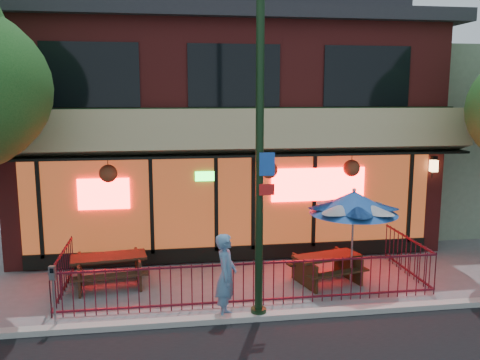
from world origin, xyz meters
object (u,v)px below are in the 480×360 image
Objects in this scene: patio_umbrella at (354,203)px; pedestrian at (226,276)px; picnic_table_right at (327,264)px; parking_meter_near at (53,287)px; picnic_table_left at (109,266)px; street_light at (260,166)px.

pedestrian is (-3.20, -1.38, -1.13)m from patio_umbrella.
parking_meter_near reaches higher than picnic_table_right.
picnic_table_right is 3.13m from pedestrian.
picnic_table_left is 1.03× the size of picnic_table_right.
pedestrian reaches higher than picnic_table_left.
picnic_table_left is (-3.21, 2.26, -2.66)m from street_light.
patio_umbrella reaches higher than picnic_table_right.
pedestrian is 1.35× the size of parking_meter_near.
picnic_table_right is at bearing 15.89° from parking_meter_near.
picnic_table_right is (5.21, -0.54, -0.04)m from picnic_table_left.
parking_meter_near is (-4.00, 0.00, -2.26)m from street_light.
patio_umbrella is (2.54, 1.50, -1.13)m from street_light.
picnic_table_left is 3.35m from pedestrian.
patio_umbrella is 1.33× the size of pedestrian.
street_light is 4.60m from parking_meter_near.
street_light is 2.96× the size of patio_umbrella.
street_light is 3.16m from patio_umbrella.
picnic_table_right is at bearing -5.97° from picnic_table_left.
picnic_table_left is at bearing 70.53° from parking_meter_near.
picnic_table_left is at bearing 172.47° from patio_umbrella.
patio_umbrella is 6.80m from parking_meter_near.
pedestrian reaches higher than parking_meter_near.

